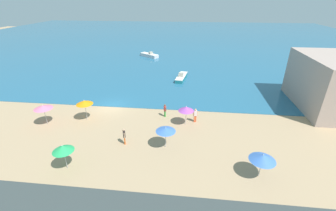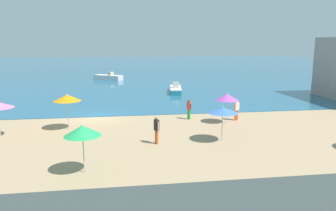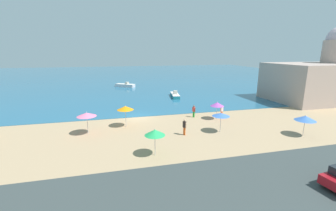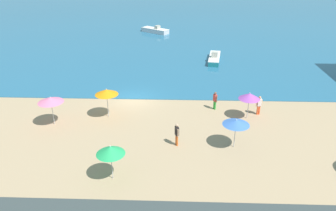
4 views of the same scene
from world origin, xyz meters
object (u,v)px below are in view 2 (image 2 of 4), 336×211
beach_umbrella_1 (67,98)px  bather_2 (236,108)px  bather_3 (189,108)px  skiff_offshore (176,89)px  skiff_nearshore (108,77)px  beach_umbrella_4 (83,131)px  beach_umbrella_0 (227,97)px  beach_umbrella_6 (223,110)px  bather_0 (157,128)px

beach_umbrella_1 → bather_2: bearing=3.9°
bather_3 → skiff_offshore: bather_3 is taller
beach_umbrella_1 → skiff_offshore: beach_umbrella_1 is taller
skiff_nearshore → beach_umbrella_4: bearing=-89.8°
beach_umbrella_0 → skiff_nearshore: size_ratio=0.47×
beach_umbrella_6 → bather_2: beach_umbrella_6 is taller
beach_umbrella_0 → skiff_nearshore: beach_umbrella_0 is taller
bather_2 → bather_3: bearing=165.9°
beach_umbrella_0 → skiff_offshore: 15.76m
beach_umbrella_6 → skiff_nearshore: (-8.27, 35.63, -1.56)m
bather_0 → skiff_nearshore: bather_0 is taller
beach_umbrella_4 → skiff_offshore: bearing=70.4°
beach_umbrella_1 → bather_2: 13.04m
bather_2 → bather_3: 3.81m
beach_umbrella_4 → skiff_offshore: 25.66m
beach_umbrella_6 → bather_0: beach_umbrella_6 is taller
beach_umbrella_0 → beach_umbrella_4: bearing=-139.4°
beach_umbrella_6 → bather_3: beach_umbrella_6 is taller
bather_0 → skiff_nearshore: bearing=96.6°
beach_umbrella_0 → bather_3: (-2.62, 1.64, -1.11)m
beach_umbrella_6 → beach_umbrella_0: bearing=68.6°
beach_umbrella_1 → skiff_nearshore: (1.80, 31.22, -1.84)m
beach_umbrella_1 → beach_umbrella_6: bearing=-23.6°
beach_umbrella_4 → bather_3: beach_umbrella_4 is taller
bather_3 → bather_2: bearing=-14.1°
beach_umbrella_4 → beach_umbrella_6: bearing=25.9°
skiff_nearshore → beach_umbrella_0: bearing=-72.1°
beach_umbrella_6 → skiff_offshore: (0.44, 20.18, -1.59)m
beach_umbrella_0 → beach_umbrella_6: bearing=-111.4°
bather_3 → skiff_offshore: (1.27, 13.98, -0.50)m
beach_umbrella_0 → beach_umbrella_1: beach_umbrella_1 is taller
beach_umbrella_4 → beach_umbrella_6: 9.04m
beach_umbrella_1 → bather_3: size_ratio=1.57×
beach_umbrella_4 → bather_2: bearing=40.0°
beach_umbrella_0 → bather_0: beach_umbrella_0 is taller
beach_umbrella_6 → skiff_nearshore: bearing=103.1°
skiff_offshore → bather_0: bearing=-102.9°
bather_2 → skiff_offshore: (-2.42, 14.90, -0.54)m
beach_umbrella_1 → bather_2: size_ratio=1.50×
beach_umbrella_1 → beach_umbrella_0: bearing=0.8°
beach_umbrella_1 → beach_umbrella_6: size_ratio=1.15×
beach_umbrella_4 → bather_0: 5.76m
beach_umbrella_0 → bather_0: 7.53m
beach_umbrella_4 → skiff_nearshore: 39.60m
beach_umbrella_1 → bather_3: (9.25, 1.80, -1.37)m
beach_umbrella_0 → skiff_offshore: size_ratio=0.42×
beach_umbrella_4 → bather_3: (7.30, 10.15, -1.16)m
beach_umbrella_6 → bather_2: (2.86, 5.28, -1.04)m
beach_umbrella_1 → bather_3: bearing=11.0°
bather_3 → beach_umbrella_6: bearing=-82.4°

